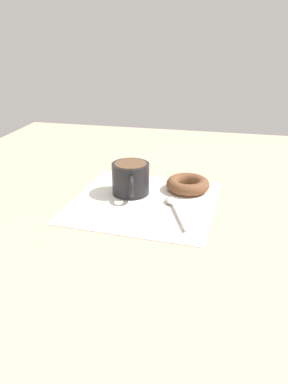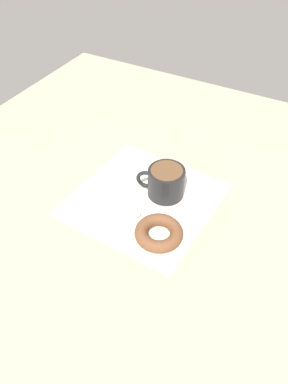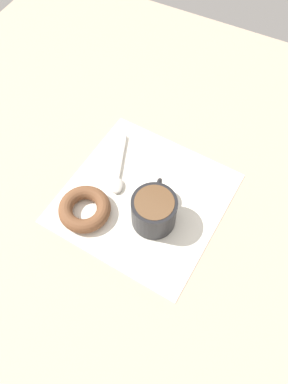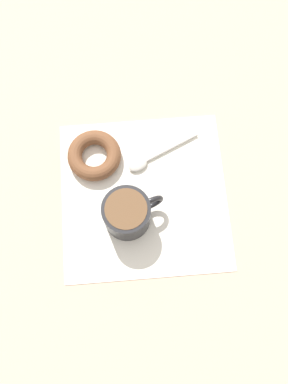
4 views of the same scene
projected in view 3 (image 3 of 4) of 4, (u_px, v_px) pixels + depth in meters
The scene contains 5 objects.
ground_plane at pixel (130, 206), 73.10cm from camera, with size 120.00×120.00×2.00cm, color tan.
napkin at pixel (144, 198), 72.70cm from camera, with size 29.69×29.69×0.30cm, color white.
coffee_cup at pixel (154, 210), 67.09cm from camera, with size 10.83×8.23×6.92cm.
donut at pixel (85, 209), 69.77cm from camera, with size 9.83×9.83×2.65cm, color brown.
spoon at pixel (119, 176), 74.53cm from camera, with size 14.10×6.46×0.90cm.
Camera 3 is at (29.66, 18.19, 63.40)cm, focal length 35.00 mm.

